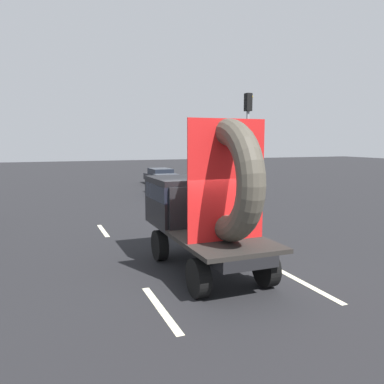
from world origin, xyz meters
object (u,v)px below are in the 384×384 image
(flatbed_truck, at_px, (203,202))
(oncoming_car, at_px, (160,176))
(traffic_light, at_px, (248,133))
(distant_sedan, at_px, (169,184))

(flatbed_truck, bearing_deg, oncoming_car, 76.18)
(traffic_light, relative_size, oncoming_car, 1.50)
(distant_sedan, bearing_deg, oncoming_car, 78.12)
(traffic_light, height_order, oncoming_car, traffic_light)
(traffic_light, bearing_deg, distant_sedan, 117.47)
(flatbed_truck, distance_m, oncoming_car, 20.21)
(flatbed_truck, bearing_deg, traffic_light, 54.16)
(flatbed_truck, xyz_separation_m, distant_sedan, (3.57, 13.67, -1.09))
(flatbed_truck, relative_size, distant_sedan, 1.23)
(flatbed_truck, height_order, traffic_light, traffic_light)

